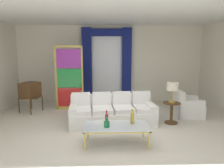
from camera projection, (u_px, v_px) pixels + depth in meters
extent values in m
plane|color=silver|center=(113.00, 129.00, 5.37)|extent=(16.00, 16.00, 0.00)
cube|color=silver|center=(110.00, 64.00, 8.15)|extent=(8.00, 0.12, 3.00)
cube|color=white|center=(112.00, 14.00, 5.68)|extent=(8.00, 7.60, 0.04)
cube|color=white|center=(107.00, 63.00, 8.06)|extent=(1.10, 0.02, 2.50)
cylinder|color=gold|center=(107.00, 29.00, 7.78)|extent=(2.00, 0.04, 0.04)
cube|color=navy|center=(87.00, 63.00, 7.94)|extent=(0.36, 0.12, 2.70)
cube|color=navy|center=(127.00, 63.00, 7.99)|extent=(0.36, 0.12, 2.70)
cube|color=navy|center=(107.00, 32.00, 7.78)|extent=(1.80, 0.10, 0.28)
cube|color=white|center=(113.00, 117.00, 5.72)|extent=(2.39, 1.11, 0.38)
cube|color=white|center=(111.00, 107.00, 6.05)|extent=(2.33, 0.41, 0.78)
cube|color=white|center=(150.00, 113.00, 5.83)|extent=(0.28, 0.87, 0.56)
cube|color=white|center=(74.00, 116.00, 5.58)|extent=(0.28, 0.87, 0.56)
cube|color=white|center=(144.00, 108.00, 5.73)|extent=(0.60, 0.78, 0.12)
cube|color=white|center=(141.00, 98.00, 6.01)|extent=(0.52, 0.19, 0.40)
cube|color=white|center=(123.00, 109.00, 5.66)|extent=(0.60, 0.78, 0.12)
cube|color=white|center=(121.00, 98.00, 5.94)|extent=(0.52, 0.19, 0.40)
cube|color=white|center=(102.00, 110.00, 5.59)|extent=(0.60, 0.78, 0.12)
cube|color=white|center=(101.00, 99.00, 5.87)|extent=(0.52, 0.19, 0.40)
cube|color=white|center=(81.00, 110.00, 5.52)|extent=(0.60, 0.78, 0.12)
cube|color=white|center=(81.00, 100.00, 5.80)|extent=(0.52, 0.19, 0.40)
cube|color=silver|center=(116.00, 126.00, 4.48)|extent=(1.40, 0.69, 0.02)
cube|color=gold|center=(116.00, 122.00, 4.81)|extent=(1.40, 0.04, 0.03)
cube|color=gold|center=(117.00, 132.00, 4.16)|extent=(1.40, 0.04, 0.03)
cube|color=gold|center=(85.00, 127.00, 4.47)|extent=(0.04, 0.69, 0.03)
cube|color=gold|center=(147.00, 126.00, 4.51)|extent=(0.04, 0.69, 0.03)
cylinder|color=gold|center=(88.00, 130.00, 4.80)|extent=(0.04, 0.04, 0.38)
cylinder|color=gold|center=(144.00, 129.00, 4.84)|extent=(0.04, 0.04, 0.38)
cylinder|color=gold|center=(85.00, 141.00, 4.19)|extent=(0.04, 0.04, 0.38)
cylinder|color=gold|center=(149.00, 140.00, 4.23)|extent=(0.04, 0.04, 0.38)
cylinder|color=gold|center=(132.00, 119.00, 4.58)|extent=(0.08, 0.08, 0.23)
cylinder|color=gold|center=(132.00, 112.00, 4.55)|extent=(0.04, 0.04, 0.06)
sphere|color=gold|center=(132.00, 110.00, 4.55)|extent=(0.05, 0.05, 0.05)
cylinder|color=maroon|center=(107.00, 119.00, 4.59)|extent=(0.07, 0.07, 0.20)
cylinder|color=maroon|center=(107.00, 113.00, 4.57)|extent=(0.03, 0.03, 0.06)
sphere|color=maroon|center=(107.00, 111.00, 4.56)|extent=(0.04, 0.04, 0.04)
cylinder|color=#196B3D|center=(107.00, 124.00, 4.37)|extent=(0.12, 0.12, 0.12)
cylinder|color=#196B3D|center=(107.00, 120.00, 4.36)|extent=(0.04, 0.04, 0.05)
sphere|color=#196B3D|center=(107.00, 118.00, 4.35)|extent=(0.06, 0.06, 0.06)
cube|color=brown|center=(30.00, 97.00, 6.84)|extent=(0.62, 0.54, 0.03)
cylinder|color=brown|center=(19.00, 106.00, 6.70)|extent=(0.04, 0.04, 0.50)
cylinder|color=brown|center=(31.00, 102.00, 7.22)|extent=(0.04, 0.04, 0.50)
cylinder|color=brown|center=(31.00, 107.00, 6.54)|extent=(0.04, 0.04, 0.50)
cylinder|color=brown|center=(42.00, 103.00, 7.05)|extent=(0.04, 0.04, 0.50)
cube|color=brown|center=(30.00, 90.00, 6.80)|extent=(0.66, 0.70, 0.48)
cube|color=black|center=(24.00, 89.00, 6.88)|extent=(0.16, 0.37, 0.30)
cylinder|color=gold|center=(23.00, 95.00, 6.83)|extent=(0.02, 0.04, 0.04)
cylinder|color=gold|center=(27.00, 94.00, 6.98)|extent=(0.02, 0.04, 0.04)
cylinder|color=silver|center=(29.00, 77.00, 6.73)|extent=(0.06, 0.12, 0.34)
cylinder|color=silver|center=(29.00, 77.00, 6.73)|extent=(0.06, 0.12, 0.34)
cube|color=white|center=(188.00, 110.00, 6.45)|extent=(0.87, 0.87, 0.40)
cube|color=white|center=(189.00, 102.00, 6.41)|extent=(0.75, 0.75, 0.10)
cube|color=white|center=(178.00, 103.00, 6.44)|extent=(0.28, 0.82, 0.80)
cube|color=white|center=(185.00, 104.00, 6.75)|extent=(0.75, 0.25, 0.58)
cube|color=white|center=(192.00, 110.00, 6.12)|extent=(0.75, 0.25, 0.58)
cube|color=gold|center=(56.00, 78.00, 7.02)|extent=(0.05, 0.05, 2.20)
cube|color=gold|center=(82.00, 78.00, 7.04)|extent=(0.05, 0.05, 2.20)
cube|color=gold|center=(68.00, 46.00, 6.86)|extent=(0.90, 0.05, 0.06)
cube|color=gold|center=(70.00, 108.00, 7.20)|extent=(0.90, 0.05, 0.10)
cube|color=red|center=(70.00, 97.00, 7.14)|extent=(0.82, 0.02, 0.64)
cube|color=#238E3D|center=(69.00, 78.00, 7.03)|extent=(0.82, 0.02, 0.64)
cube|color=purple|center=(69.00, 59.00, 6.93)|extent=(0.82, 0.02, 0.64)
cylinder|color=beige|center=(82.00, 111.00, 6.90)|extent=(0.16, 0.16, 0.06)
ellipsoid|color=navy|center=(82.00, 108.00, 6.89)|extent=(0.18, 0.32, 0.20)
sphere|color=navy|center=(82.00, 103.00, 7.01)|extent=(0.09, 0.09, 0.09)
cone|color=gold|center=(82.00, 103.00, 7.07)|extent=(0.02, 0.04, 0.02)
cone|color=#1B744B|center=(81.00, 106.00, 6.69)|extent=(0.44, 0.40, 0.50)
cylinder|color=brown|center=(172.00, 103.00, 5.73)|extent=(0.48, 0.48, 0.03)
cylinder|color=brown|center=(171.00, 113.00, 5.77)|extent=(0.08, 0.08, 0.55)
cylinder|color=brown|center=(171.00, 122.00, 5.82)|extent=(0.36, 0.36, 0.03)
cylinder|color=#B29338|center=(172.00, 102.00, 5.72)|extent=(0.18, 0.18, 0.04)
cylinder|color=#B29338|center=(172.00, 95.00, 5.69)|extent=(0.03, 0.03, 0.36)
cylinder|color=beige|center=(173.00, 86.00, 5.65)|extent=(0.32, 0.32, 0.22)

